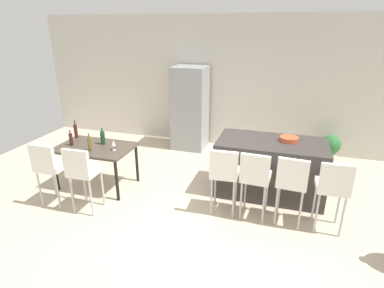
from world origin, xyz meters
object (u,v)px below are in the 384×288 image
at_px(bar_chair_left, 224,171).
at_px(bar_chair_right, 292,180).
at_px(wine_bottle_far, 103,138).
at_px(potted_plant, 330,147).
at_px(dining_chair_far, 82,170).
at_px(wine_bottle_corner, 76,131).
at_px(dining_table, 95,150).
at_px(fruit_bowl, 289,139).
at_px(wine_bottle_right, 90,144).
at_px(kitchen_island, 270,167).
at_px(wine_glass_left, 113,143).
at_px(dining_chair_near, 49,165).
at_px(refrigerator, 190,108).
at_px(bar_chair_far, 333,186).
at_px(bar_chair_middle, 255,175).
at_px(wine_bottle_middle, 71,139).

xyz_separation_m(bar_chair_left, bar_chair_right, (0.93, 0.00, 0.00)).
xyz_separation_m(wine_bottle_far, potted_plant, (3.89, 2.12, -0.51)).
relative_size(wine_bottle_far, potted_plant, 0.49).
relative_size(dining_chair_far, wine_bottle_corner, 3.28).
distance_m(dining_table, fruit_bowl, 3.22).
bearing_deg(potted_plant, bar_chair_left, -124.61).
bearing_deg(potted_plant, wine_bottle_right, -148.13).
height_order(kitchen_island, dining_chair_far, dining_chair_far).
height_order(bar_chair_left, wine_glass_left, bar_chair_left).
xyz_separation_m(dining_chair_near, refrigerator, (1.27, 3.04, 0.22)).
height_order(bar_chair_far, refrigerator, refrigerator).
height_order(bar_chair_far, wine_bottle_right, bar_chair_far).
distance_m(bar_chair_right, dining_chair_far, 2.97).
relative_size(bar_chair_left, potted_plant, 1.76).
height_order(bar_chair_left, wine_bottle_far, bar_chair_left).
height_order(bar_chair_left, potted_plant, bar_chair_left).
bearing_deg(kitchen_island, dining_chair_far, -151.41).
distance_m(bar_chair_left, refrigerator, 2.80).
relative_size(bar_chair_middle, refrigerator, 0.57).
xyz_separation_m(wine_bottle_corner, refrigerator, (1.56, 1.97, 0.05)).
xyz_separation_m(dining_chair_near, wine_glass_left, (0.69, 0.71, 0.17)).
xyz_separation_m(dining_table, fruit_bowl, (3.13, 0.73, 0.29)).
xyz_separation_m(dining_chair_far, wine_glass_left, (0.11, 0.71, 0.17)).
bearing_deg(wine_bottle_middle, wine_bottle_right, -14.65).
distance_m(bar_chair_middle, bar_chair_right, 0.49).
distance_m(wine_bottle_middle, fruit_bowl, 3.62).
relative_size(kitchen_island, fruit_bowl, 5.95).
relative_size(wine_bottle_middle, wine_glass_left, 1.57).
relative_size(bar_chair_right, dining_table, 0.82).
distance_m(bar_chair_left, wine_glass_left, 1.89).
distance_m(bar_chair_middle, wine_bottle_right, 2.68).
height_order(wine_bottle_far, wine_bottle_corner, wine_bottle_corner).
xyz_separation_m(wine_bottle_right, wine_bottle_far, (0.03, 0.33, 0.00)).
distance_m(dining_table, wine_bottle_middle, 0.45).
height_order(bar_chair_far, wine_bottle_middle, bar_chair_far).
relative_size(bar_chair_far, wine_bottle_corner, 3.28).
bearing_deg(wine_glass_left, bar_chair_far, -2.56).
xyz_separation_m(bar_chair_right, refrigerator, (-2.22, 2.47, 0.22)).
bearing_deg(dining_chair_near, wine_bottle_far, 68.16).
relative_size(wine_bottle_far, fruit_bowl, 1.00).
distance_m(bar_chair_right, wine_bottle_right, 3.17).
xyz_separation_m(dining_table, wine_bottle_far, (0.08, 0.14, 0.19)).
height_order(bar_chair_middle, bar_chair_far, same).
relative_size(bar_chair_middle, wine_bottle_corner, 3.28).
distance_m(bar_chair_left, bar_chair_far, 1.45).
relative_size(dining_chair_far, wine_bottle_right, 3.53).
bearing_deg(fruit_bowl, bar_chair_far, -57.55).
distance_m(dining_table, wine_bottle_corner, 0.68).
bearing_deg(wine_bottle_corner, wine_bottle_middle, -64.49).
relative_size(dining_chair_far, wine_bottle_middle, 3.84).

